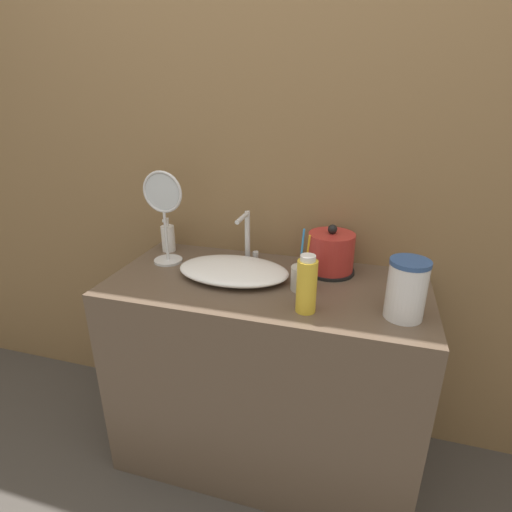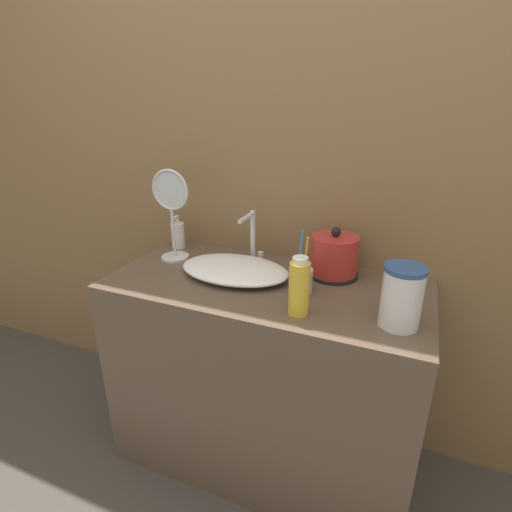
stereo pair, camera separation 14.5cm
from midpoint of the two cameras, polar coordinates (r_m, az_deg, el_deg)
ground_plane at (r=1.83m, az=-4.20°, el=-32.13°), size 12.00×12.00×0.00m
wall_back at (r=1.63m, az=1.80°, el=15.75°), size 6.00×0.04×2.60m
vanity_counter at (r=1.70m, az=-1.22°, el=-16.51°), size 1.18×0.56×0.83m
sink_basin at (r=1.52m, az=-5.99°, el=-2.10°), size 0.43×0.27×0.06m
faucet at (r=1.63m, az=-3.80°, el=3.04°), size 0.06×0.14×0.21m
electric_kettle at (r=1.55m, az=8.01°, el=0.19°), size 0.19×0.19×0.19m
toothbrush_cup at (r=1.41m, az=3.75°, el=-3.17°), size 0.08×0.08×0.22m
lotion_bottle at (r=1.82m, az=-14.69°, el=2.48°), size 0.06×0.06×0.15m
shampoo_bottle at (r=1.25m, az=3.96°, el=-4.22°), size 0.06×0.06×0.19m
vanity_mirror at (r=1.65m, az=-15.51°, el=6.18°), size 0.17×0.12×0.38m
water_pitcher at (r=1.27m, az=17.71°, el=-4.63°), size 0.12×0.12×0.19m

